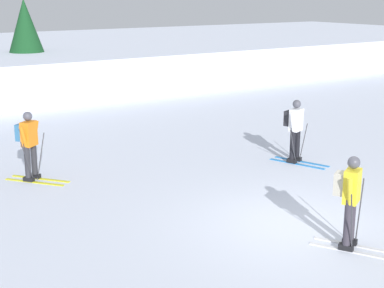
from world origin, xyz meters
The scene contains 6 objects.
ground_plane centered at (0.00, 0.00, 0.00)m, with size 120.00×120.00×0.00m, color silver.
far_snow_ridge centered at (0.00, 18.26, 0.89)m, with size 80.00×8.57×1.77m, color silver.
skier_white centered at (2.99, 3.30, 0.95)m, with size 0.95×1.63×1.71m.
skier_yellow centered at (0.02, -1.25, 0.96)m, with size 1.10×1.58×1.71m.
skier_orange centered at (-3.44, 5.68, 0.95)m, with size 1.28×1.49×1.71m.
conifer_far_right centered at (0.94, 19.07, 2.52)m, with size 2.18×2.18×4.20m.
Camera 1 is at (-7.60, -7.74, 4.45)m, focal length 54.28 mm.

